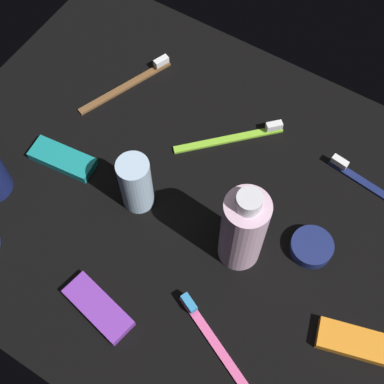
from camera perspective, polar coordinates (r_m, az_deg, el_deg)
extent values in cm
cube|color=black|center=(80.74, 0.00, -1.17)|extent=(84.00, 64.00, 1.20)
cylinder|color=silver|center=(70.36, 5.49, -4.16)|extent=(6.00, 6.00, 14.98)
cylinder|color=silver|center=(62.58, 6.16, -1.07)|extent=(3.20, 3.20, 2.20)
cylinder|color=silver|center=(76.07, -6.07, 0.90)|extent=(4.70, 4.70, 10.45)
cube|color=#E55999|center=(72.79, 3.12, -16.77)|extent=(16.93, 8.42, 0.90)
cube|color=#338CCC|center=(73.05, -0.33, -11.85)|extent=(2.82, 2.06, 1.20)
cube|color=brown|center=(92.14, -7.20, 11.27)|extent=(7.82, 17.15, 0.90)
cube|color=white|center=(93.63, -3.34, 13.87)|extent=(1.99, 2.82, 1.20)
cube|color=navy|center=(85.32, 19.62, -0.03)|extent=(18.01, 3.48, 0.90)
cube|color=white|center=(84.86, 15.63, 3.14)|extent=(2.72, 1.42, 1.20)
cube|color=#8CD133|center=(85.44, 3.96, 5.77)|extent=(13.54, 13.61, 0.90)
cube|color=white|center=(86.34, 8.83, 7.06)|extent=(2.61, 2.62, 1.20)
cube|color=teal|center=(85.33, -13.75, 3.49)|extent=(10.78, 5.13, 1.50)
cube|color=purple|center=(74.76, -10.06, -12.17)|extent=(10.99, 5.98, 1.50)
cube|color=orange|center=(75.79, 17.31, -15.22)|extent=(11.10, 6.71, 1.50)
cylinder|color=navy|center=(78.10, 12.74, -5.80)|extent=(6.15, 6.15, 1.87)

